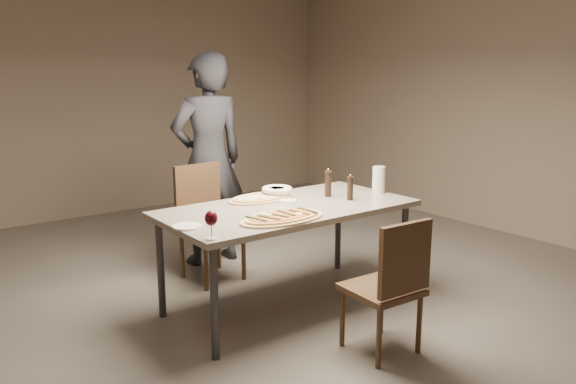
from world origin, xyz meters
TOP-DOWN VIEW (x-y plane):
  - room at (0.00, 0.00)m, footprint 7.00×7.00m
  - dining_table at (0.00, 0.00)m, footprint 1.80×0.90m
  - zucchini_pizza at (-0.26, -0.28)m, footprint 0.61×0.34m
  - ham_pizza at (-0.04, 0.27)m, footprint 0.54×0.30m
  - bread_basket at (0.09, 0.26)m, footprint 0.23×0.23m
  - oil_dish at (0.08, 0.10)m, footprint 0.13×0.13m
  - pepper_mill_left at (0.42, 0.06)m, footprint 0.06×0.06m
  - pepper_mill_right at (0.48, -0.13)m, footprint 0.05×0.05m
  - carafe at (0.83, -0.08)m, footprint 0.10×0.10m
  - wine_glass at (-0.83, -0.38)m, footprint 0.07×0.07m
  - side_plate at (-0.83, -0.07)m, footprint 0.18×0.18m
  - chair_near at (0.04, -0.96)m, footprint 0.42×0.42m
  - chair_far at (-0.18, 0.89)m, footprint 0.47×0.47m
  - diner at (0.04, 1.21)m, footprint 0.70×0.48m

SIDE VIEW (x-z plane):
  - chair_near at x=0.04m, z-range 0.05..0.90m
  - chair_far at x=-0.18m, z-range 0.06..0.99m
  - dining_table at x=0.00m, z-range 0.32..1.07m
  - side_plate at x=-0.83m, z-range 0.75..0.76m
  - oil_dish at x=0.08m, z-range 0.75..0.77m
  - ham_pizza at x=-0.04m, z-range 0.75..0.78m
  - zucchini_pizza at x=-0.26m, z-range 0.74..0.79m
  - bread_basket at x=0.09m, z-range 0.76..0.84m
  - pepper_mill_right at x=0.48m, z-range 0.74..0.94m
  - pepper_mill_left at x=0.42m, z-range 0.74..0.96m
  - carafe at x=0.83m, z-range 0.75..0.96m
  - wine_glass at x=-0.83m, z-range 0.78..0.95m
  - diner at x=0.04m, z-range 0.00..1.85m
  - room at x=0.00m, z-range -2.10..4.90m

